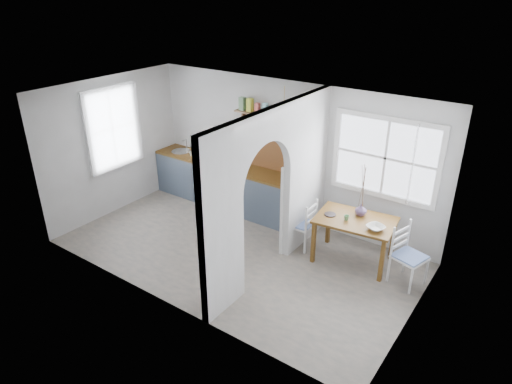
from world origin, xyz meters
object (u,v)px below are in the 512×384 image
Objects in this scene: kettle at (291,176)px; vase at (361,210)px; chair_left at (301,223)px; chair_right at (410,256)px; dining_table at (353,240)px.

kettle reaches higher than vase.
kettle reaches higher than chair_left.
vase is (-0.92, 0.26, 0.39)m from chair_right.
dining_table is at bearing 101.00° from chair_right.
chair_right is 2.42m from kettle.
chair_left is 1.83m from chair_right.
dining_table is at bearing 94.53° from chair_left.
chair_left is 0.89m from kettle.
vase is at bearing 81.89° from dining_table.
dining_table is 0.92m from chair_left.
chair_right is 4.86× the size of vase.
chair_left is at bearing 179.14° from dining_table.
dining_table is 1.29× the size of chair_right.
dining_table is at bearing -91.38° from vase.
dining_table is 6.29× the size of vase.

